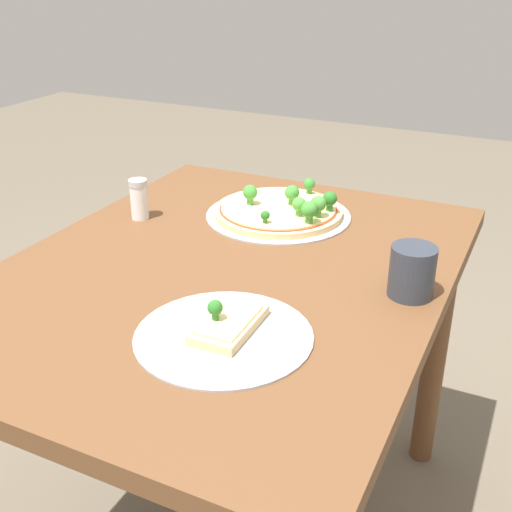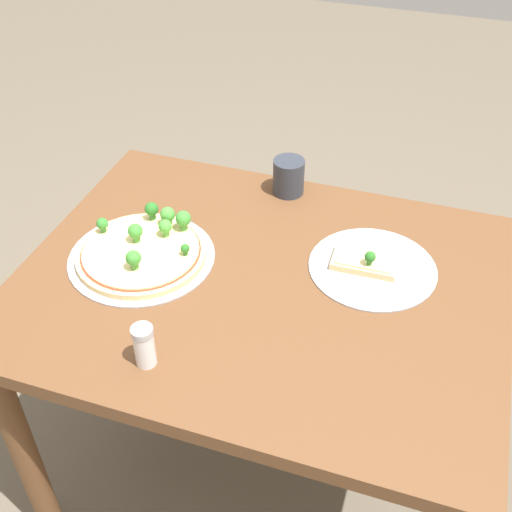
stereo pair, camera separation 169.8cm
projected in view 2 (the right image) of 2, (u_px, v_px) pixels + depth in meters
ground_plane at (260, 465)px, 1.86m from camera, size 8.00×8.00×0.00m
dining_table at (261, 314)px, 1.46m from camera, size 1.05×0.82×0.72m
pizza_tray_whole at (143, 250)px, 1.45m from camera, size 0.33×0.33×0.07m
pizza_tray_slice at (369, 265)px, 1.42m from camera, size 0.28×0.28×0.06m
drinking_cup at (289, 177)px, 1.63m from camera, size 0.08×0.08×0.09m
condiment_shaker at (144, 346)px, 1.18m from camera, size 0.04×0.04×0.09m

